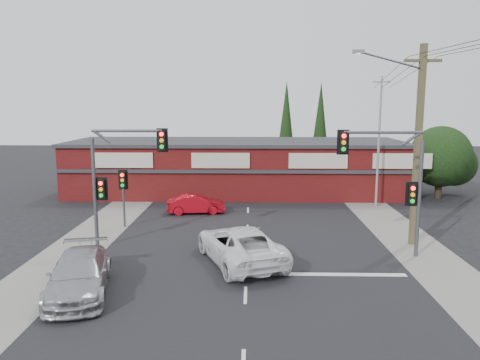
{
  "coord_description": "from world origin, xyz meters",
  "views": [
    {
      "loc": [
        0.19,
        -20.42,
        7.14
      ],
      "look_at": [
        -0.36,
        3.0,
        3.31
      ],
      "focal_mm": 35.0,
      "sensor_mm": 36.0,
      "label": 1
    }
  ],
  "objects_px": {
    "white_suv": "(240,244)",
    "shop_building": "(236,166)",
    "silver_suv": "(79,274)",
    "red_sedan": "(196,204)",
    "utility_pole": "(416,139)"
  },
  "relations": [
    {
      "from": "white_suv",
      "to": "red_sedan",
      "type": "bearing_deg",
      "value": -93.03
    },
    {
      "from": "silver_suv",
      "to": "red_sedan",
      "type": "bearing_deg",
      "value": 64.73
    },
    {
      "from": "shop_building",
      "to": "utility_pole",
      "type": "bearing_deg",
      "value": -56.24
    },
    {
      "from": "shop_building",
      "to": "white_suv",
      "type": "bearing_deg",
      "value": -87.64
    },
    {
      "from": "silver_suv",
      "to": "red_sedan",
      "type": "height_order",
      "value": "silver_suv"
    },
    {
      "from": "silver_suv",
      "to": "shop_building",
      "type": "xyz_separation_m",
      "value": [
        5.31,
        20.7,
        1.37
      ]
    },
    {
      "from": "white_suv",
      "to": "red_sedan",
      "type": "relative_size",
      "value": 1.59
    },
    {
      "from": "shop_building",
      "to": "silver_suv",
      "type": "bearing_deg",
      "value": -104.38
    },
    {
      "from": "silver_suv",
      "to": "shop_building",
      "type": "distance_m",
      "value": 21.41
    },
    {
      "from": "red_sedan",
      "to": "silver_suv",
      "type": "bearing_deg",
      "value": 160.65
    },
    {
      "from": "silver_suv",
      "to": "white_suv",
      "type": "bearing_deg",
      "value": 18.78
    },
    {
      "from": "utility_pole",
      "to": "shop_building",
      "type": "bearing_deg",
      "value": 123.76
    },
    {
      "from": "silver_suv",
      "to": "red_sedan",
      "type": "xyz_separation_m",
      "value": [
        2.9,
        13.26,
        -0.14
      ]
    },
    {
      "from": "white_suv",
      "to": "shop_building",
      "type": "bearing_deg",
      "value": -108.71
    },
    {
      "from": "utility_pole",
      "to": "white_suv",
      "type": "bearing_deg",
      "value": -160.98
    }
  ]
}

